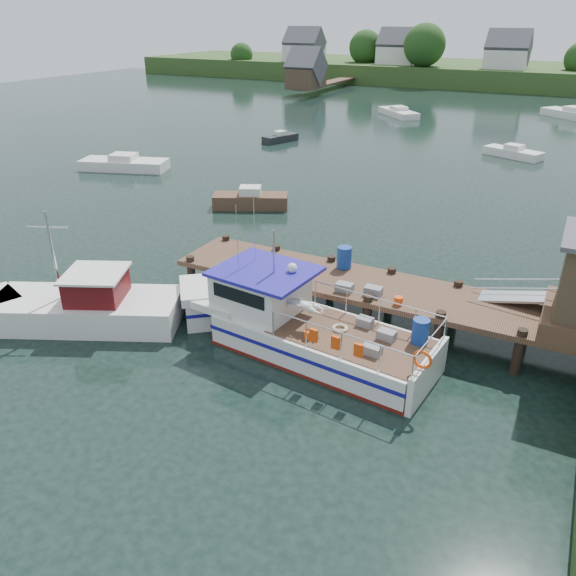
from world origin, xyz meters
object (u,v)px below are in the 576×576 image
at_px(moored_rowboat, 251,200).
at_px(moored_b, 513,152).
at_px(moored_far, 574,114).
at_px(moored_d, 398,112).
at_px(work_boat, 76,306).
at_px(lobster_boat, 291,323).
at_px(moored_a, 124,164).
at_px(moored_e, 280,138).
at_px(dock, 516,291).

height_order(moored_rowboat, moored_b, moored_rowboat).
relative_size(moored_far, moored_d, 1.23).
relative_size(work_boat, moored_d, 1.34).
relative_size(lobster_boat, work_boat, 1.28).
bearing_deg(moored_d, moored_b, -61.18).
distance_m(moored_far, moored_a, 48.61).
bearing_deg(moored_b, moored_far, 69.45).
xyz_separation_m(moored_a, moored_e, (5.44, 14.02, -0.08)).
distance_m(moored_d, moored_e, 19.15).
xyz_separation_m(lobster_boat, moored_d, (-11.35, 48.48, -0.49)).
height_order(lobster_boat, work_boat, lobster_boat).
height_order(moored_rowboat, moored_e, moored_rowboat).
distance_m(dock, lobster_boat, 7.39).
distance_m(work_boat, moored_b, 37.02).
xyz_separation_m(dock, moored_a, (-28.46, 12.91, -1.81)).
relative_size(moored_far, moored_b, 1.52).
bearing_deg(moored_e, lobster_boat, -51.87).
bearing_deg(lobster_boat, moored_a, 150.05).
bearing_deg(moored_far, moored_d, -135.12).
bearing_deg(work_boat, moored_rowboat, 70.38).
height_order(dock, moored_far, dock).
height_order(work_boat, moored_e, work_boat).
bearing_deg(lobster_boat, moored_rowboat, 132.17).
bearing_deg(moored_far, work_boat, -80.93).
bearing_deg(moored_far, moored_b, -75.96).
distance_m(moored_b, moored_d, 20.80).
bearing_deg(moored_e, dock, -40.07).
bearing_deg(work_boat, moored_a, 102.93).
relative_size(moored_rowboat, moored_e, 1.25).
xyz_separation_m(dock, moored_d, (-17.93, 45.40, -1.85)).
bearing_deg(lobster_boat, moored_d, 109.39).
relative_size(work_boat, moored_b, 1.66).
height_order(moored_rowboat, moored_a, moored_rowboat).
bearing_deg(dock, moored_b, 97.08).
xyz_separation_m(work_boat, moored_far, (13.89, 57.91, -0.23)).
height_order(dock, moored_b, dock).
xyz_separation_m(lobster_boat, moored_a, (-21.89, 15.99, -0.45)).
bearing_deg(work_boat, dock, -4.58).
height_order(lobster_boat, moored_rowboat, lobster_boat).
bearing_deg(lobster_boat, moored_b, 91.36).
relative_size(dock, moored_rowboat, 3.66).
relative_size(dock, lobster_boat, 1.65).
height_order(dock, moored_d, dock).
height_order(dock, lobster_boat, lobster_boat).
bearing_deg(lobster_boat, work_boat, -157.69).
distance_m(work_boat, moored_a, 23.09).
height_order(moored_b, moored_e, moored_b).
height_order(work_boat, moored_a, work_boat).
bearing_deg(moored_a, moored_rowboat, -13.89).
bearing_deg(moored_rowboat, moored_far, 74.73).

